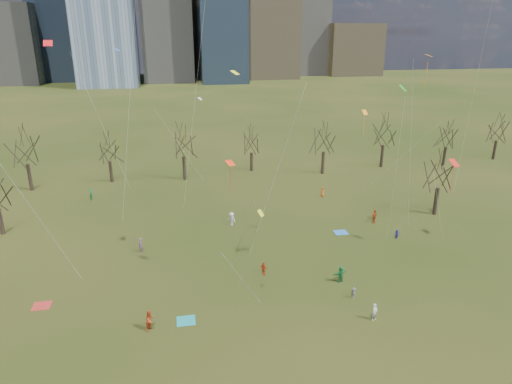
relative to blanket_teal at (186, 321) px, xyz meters
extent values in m
plane|color=black|center=(8.49, 0.38, -0.01)|extent=(500.00, 500.00, 0.00)
cube|color=#726347|center=(53.49, 215.38, 35.98)|extent=(28.00, 28.00, 72.00)
cube|color=#384C66|center=(-51.51, 220.38, 32.48)|extent=(25.00, 25.00, 65.00)
cube|color=slate|center=(78.49, 230.38, 28.98)|extent=(22.00, 22.00, 58.00)
cube|color=#726347|center=(13.49, 240.38, 23.98)|extent=(30.00, 30.00, 48.00)
cube|color=slate|center=(-76.51, 210.38, 17.98)|extent=(35.00, 30.00, 36.00)
cube|color=#726347|center=(103.49, 225.38, 13.98)|extent=(30.00, 28.00, 28.00)
cylinder|color=black|center=(-22.51, 39.38, 2.12)|extent=(0.55, 0.55, 4.28)
cylinder|color=black|center=(-10.51, 41.38, 1.79)|extent=(0.52, 0.52, 3.60)
cylinder|color=black|center=(1.49, 40.38, 2.01)|extent=(0.54, 0.54, 4.05)
cylinder|color=black|center=(13.49, 43.38, 1.67)|extent=(0.51, 0.51, 3.38)
cylinder|color=black|center=(25.49, 39.38, 1.97)|extent=(0.54, 0.54, 3.96)
cylinder|color=black|center=(37.49, 41.38, 2.05)|extent=(0.54, 0.54, 4.14)
cylinder|color=black|center=(49.49, 40.38, 1.74)|extent=(0.52, 0.52, 3.51)
cylinder|color=black|center=(61.49, 42.38, 1.85)|extent=(0.53, 0.53, 3.74)
cylinder|color=black|center=(-21.51, 22.38, 1.67)|extent=(0.51, 0.51, 3.38)
cylinder|color=black|center=(34.49, 18.38, 1.90)|extent=(0.53, 0.53, 3.83)
cube|color=teal|center=(0.00, 0.00, 0.00)|extent=(1.60, 1.50, 0.03)
cube|color=blue|center=(19.75, 15.01, 0.00)|extent=(1.60, 1.50, 0.03)
cube|color=#B62C24|center=(-12.86, 4.74, 0.00)|extent=(1.60, 1.50, 0.03)
imported|color=silver|center=(16.06, -2.86, 0.79)|extent=(0.70, 0.64, 1.60)
imported|color=#BF421B|center=(-2.96, -0.71, 0.91)|extent=(1.09, 1.14, 1.85)
imported|color=slate|center=(15.62, 0.78, 0.52)|extent=(0.61, 0.79, 1.07)
imported|color=red|center=(8.20, 6.51, 0.70)|extent=(0.81, 0.86, 1.42)
imported|color=#1B7C39|center=(15.45, 3.78, 0.84)|extent=(1.66, 1.02, 1.71)
imported|color=#884489|center=(-4.50, 14.15, 0.83)|extent=(0.50, 0.67, 1.70)
imported|color=#3328B0|center=(25.67, 12.05, 0.58)|extent=(0.59, 0.68, 1.19)
imported|color=white|center=(6.67, 19.81, 0.87)|extent=(1.29, 1.24, 1.76)
imported|color=#C74D1C|center=(25.10, 17.15, 0.88)|extent=(1.12, 0.93, 1.80)
imported|color=orange|center=(21.74, 28.08, 0.73)|extent=(0.59, 0.80, 1.49)
imported|color=#176B3B|center=(-12.51, 32.92, 0.88)|extent=(0.65, 0.77, 1.79)
plane|color=#FB3B15|center=(4.96, 6.52, 12.12)|extent=(1.26, 1.22, 0.36)
cylinder|color=silver|center=(5.19, 1.57, 6.75)|extent=(0.47, 9.91, 10.75)
cylinder|color=#FB3B15|center=(4.96, 6.52, 10.48)|extent=(0.04, 0.04, 2.70)
plane|color=#EFF727|center=(4.94, 2.32, 20.61)|extent=(0.99, 0.98, 0.30)
cylinder|color=silver|center=(6.68, -1.58, 11.00)|extent=(3.51, 7.81, 19.23)
plane|color=red|center=(29.17, 8.02, 10.45)|extent=(1.37, 1.23, 0.66)
cylinder|color=silver|center=(27.06, 6.49, 5.92)|extent=(4.25, 3.08, 9.07)
cylinder|color=red|center=(29.17, 8.02, 8.52)|extent=(0.04, 0.04, 3.15)
cylinder|color=silver|center=(-4.84, 18.55, 14.81)|extent=(4.21, 4.03, 26.86)
cylinder|color=silver|center=(3.00, 20.23, 18.20)|extent=(4.56, 6.99, 33.63)
plane|color=green|center=(23.10, 9.47, 18.23)|extent=(1.17, 1.18, 0.63)
cylinder|color=silver|center=(21.76, 6.68, 9.81)|extent=(2.69, 5.61, 16.85)
plane|color=blue|center=(-6.78, 32.76, 21.34)|extent=(1.01, 1.04, 0.35)
cylinder|color=silver|center=(-9.26, 29.76, 11.36)|extent=(4.98, 6.01, 19.96)
plane|color=orange|center=(25.70, 23.99, 13.32)|extent=(1.02, 0.82, 0.62)
cylinder|color=silver|center=(28.64, 19.63, 7.35)|extent=(5.91, 8.75, 11.94)
cylinder|color=orange|center=(25.70, 23.99, 11.54)|extent=(0.04, 0.04, 3.00)
plane|color=yellow|center=(6.46, -0.55, 9.79)|extent=(0.74, 0.72, 0.48)
cylinder|color=silver|center=(4.49, -3.75, 5.59)|extent=(3.95, 6.42, 8.41)
plane|color=red|center=(-9.50, 6.61, 22.77)|extent=(1.12, 1.03, 0.45)
cylinder|color=silver|center=(-12.23, 2.25, 12.08)|extent=(5.48, 8.74, 21.39)
cylinder|color=silver|center=(38.38, 19.21, 18.55)|extent=(3.03, 6.75, 34.34)
plane|color=white|center=(4.24, 35.15, 14.18)|extent=(0.95, 0.94, 0.39)
cylinder|color=silver|center=(0.97, 31.21, 7.78)|extent=(6.56, 7.92, 12.81)
plane|color=orange|center=(27.31, 12.49, 21.22)|extent=(1.12, 1.13, 0.24)
cylinder|color=silver|center=(25.00, 9.88, 11.30)|extent=(4.64, 5.25, 19.84)
cylinder|color=orange|center=(27.31, 12.49, 19.34)|extent=(0.04, 0.04, 3.28)
camera|label=1|loc=(-0.22, -34.03, 23.62)|focal=32.00mm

